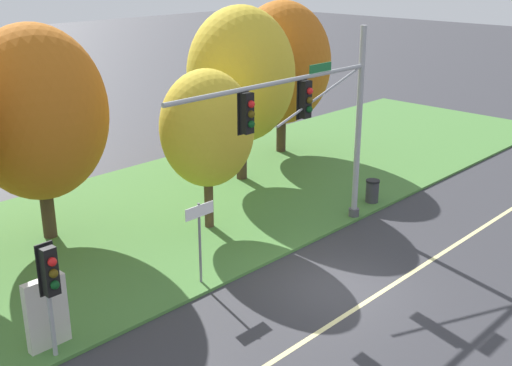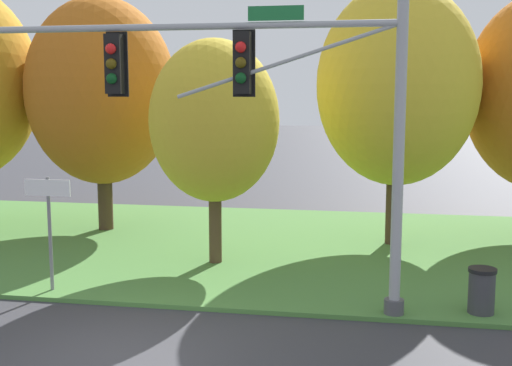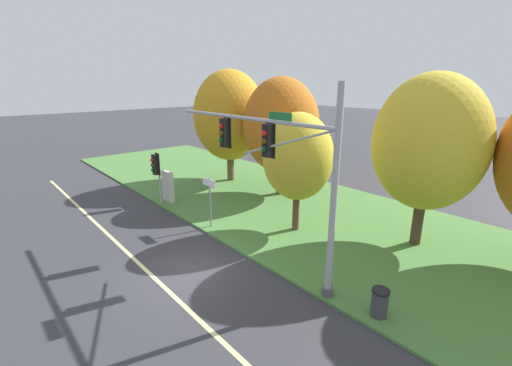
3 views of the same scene
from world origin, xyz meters
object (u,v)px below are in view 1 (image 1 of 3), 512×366
object	(u,v)px
tree_tall_centre	(282,63)
info_kiosk	(47,313)
tree_mid_verge	(241,75)
traffic_signal_mast	(316,115)
trash_bin	(372,191)
pedestrian_signal_near_kerb	(50,277)
tree_left_of_mast	(36,113)
route_sign_post	(200,230)
tree_behind_signpost	(207,129)

from	to	relation	value
tree_tall_centre	info_kiosk	bearing A→B (deg)	-156.76
tree_mid_verge	info_kiosk	world-z (taller)	tree_mid_verge
traffic_signal_mast	trash_bin	world-z (taller)	traffic_signal_mast
pedestrian_signal_near_kerb	tree_mid_verge	world-z (taller)	tree_mid_verge
tree_left_of_mast	info_kiosk	distance (m)	7.92
route_sign_post	trash_bin	world-z (taller)	route_sign_post
traffic_signal_mast	pedestrian_signal_near_kerb	world-z (taller)	traffic_signal_mast
tree_left_of_mast	trash_bin	size ratio (longest dim) A/B	7.99
traffic_signal_mast	trash_bin	size ratio (longest dim) A/B	9.79
tree_left_of_mast	tree_tall_centre	xyz separation A→B (m)	(13.61, 1.16, -0.00)
info_kiosk	trash_bin	xyz separation A→B (m)	(14.23, -0.13, -0.47)
tree_tall_centre	trash_bin	bearing A→B (deg)	-110.99
tree_left_of_mast	tree_tall_centre	distance (m)	13.65
tree_left_of_mast	trash_bin	bearing A→B (deg)	-30.44
tree_mid_verge	trash_bin	bearing A→B (deg)	-75.14
pedestrian_signal_near_kerb	tree_left_of_mast	bearing A→B (deg)	62.09
route_sign_post	pedestrian_signal_near_kerb	bearing A→B (deg)	-175.52
route_sign_post	tree_tall_centre	world-z (taller)	tree_tall_centre
pedestrian_signal_near_kerb	tree_tall_centre	xyz separation A→B (m)	(17.21, 7.96, 2.24)
pedestrian_signal_near_kerb	trash_bin	bearing A→B (deg)	1.95
tree_left_of_mast	tree_behind_signpost	world-z (taller)	tree_left_of_mast
route_sign_post	tree_tall_centre	bearing A→B (deg)	31.89
pedestrian_signal_near_kerb	tree_behind_signpost	size ratio (longest dim) A/B	0.53
tree_behind_signpost	tree_tall_centre	distance (m)	10.20
traffic_signal_mast	info_kiosk	bearing A→B (deg)	177.22
traffic_signal_mast	pedestrian_signal_near_kerb	bearing A→B (deg)	-179.24
tree_left_of_mast	traffic_signal_mast	bearing A→B (deg)	-45.80
pedestrian_signal_near_kerb	tree_tall_centre	size ratio (longest dim) A/B	0.41
tree_behind_signpost	info_kiosk	size ratio (longest dim) A/B	3.05
traffic_signal_mast	tree_mid_verge	distance (m)	6.80
traffic_signal_mast	trash_bin	xyz separation A→B (m)	(4.25, 0.36, -3.92)
pedestrian_signal_near_kerb	tree_left_of_mast	world-z (taller)	tree_left_of_mast
tree_mid_verge	route_sign_post	bearing A→B (deg)	-142.32
tree_behind_signpost	tree_mid_verge	bearing A→B (deg)	32.50
traffic_signal_mast	tree_behind_signpost	world-z (taller)	traffic_signal_mast
tree_tall_centre	pedestrian_signal_near_kerb	bearing A→B (deg)	-155.17
tree_behind_signpost	tree_mid_verge	distance (m)	5.61
tree_mid_verge	tree_tall_centre	xyz separation A→B (m)	(4.43, 1.59, -0.18)
tree_behind_signpost	trash_bin	xyz separation A→B (m)	(6.22, -2.91, -3.22)
route_sign_post	tree_tall_centre	distance (m)	14.58
traffic_signal_mast	pedestrian_signal_near_kerb	xyz separation A→B (m)	(-10.09, -0.13, -2.17)
traffic_signal_mast	tree_mid_verge	xyz separation A→B (m)	(2.69, 6.24, 0.24)
route_sign_post	trash_bin	size ratio (longest dim) A/B	2.76
tree_left_of_mast	tree_mid_verge	distance (m)	9.19
traffic_signal_mast	info_kiosk	distance (m)	10.57
tree_behind_signpost	info_kiosk	distance (m)	8.91
tree_left_of_mast	tree_mid_verge	size ratio (longest dim) A/B	0.99
tree_left_of_mast	tree_mid_verge	world-z (taller)	tree_mid_verge
tree_tall_centre	info_kiosk	size ratio (longest dim) A/B	3.93
tree_mid_verge	tree_tall_centre	bearing A→B (deg)	19.78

